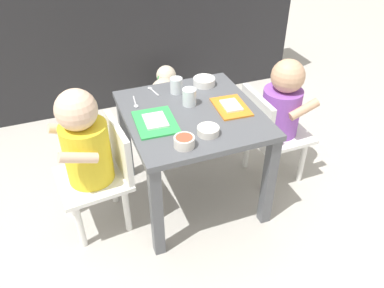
{
  "coord_description": "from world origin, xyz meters",
  "views": [
    {
      "loc": [
        -0.49,
        -1.3,
        1.32
      ],
      "look_at": [
        0.0,
        0.0,
        0.31
      ],
      "focal_mm": 36.36,
      "sensor_mm": 36.0,
      "label": 1
    }
  ],
  "objects": [
    {
      "name": "seated_child_right",
      "position": [
        0.44,
        0.01,
        0.39
      ],
      "size": [
        0.28,
        0.28,
        0.63
      ],
      "color": "white",
      "rests_on": "ground"
    },
    {
      "name": "food_tray_left",
      "position": [
        -0.17,
        -0.03,
        0.48
      ],
      "size": [
        0.17,
        0.22,
        0.02
      ],
      "color": "green",
      "rests_on": "dining_table"
    },
    {
      "name": "water_cup_right",
      "position": [
        0.01,
        0.06,
        0.51
      ],
      "size": [
        0.06,
        0.06,
        0.07
      ],
      "color": "white",
      "rests_on": "dining_table"
    },
    {
      "name": "dog",
      "position": [
        0.08,
        0.69,
        0.19
      ],
      "size": [
        0.28,
        0.41,
        0.3
      ],
      "color": "beige",
      "rests_on": "ground"
    },
    {
      "name": "cereal_bowl_left_side",
      "position": [
        -0.11,
        -0.22,
        0.5
      ],
      "size": [
        0.08,
        0.08,
        0.04
      ],
      "color": "silver",
      "rests_on": "dining_table"
    },
    {
      "name": "dining_table",
      "position": [
        0.0,
        0.0,
        0.39
      ],
      "size": [
        0.55,
        0.59,
        0.48
      ],
      "color": "#515459",
      "rests_on": "ground"
    },
    {
      "name": "spoon_by_left_tray",
      "position": [
        -0.2,
        0.15,
        0.48
      ],
      "size": [
        0.02,
        0.1,
        0.01
      ],
      "color": "silver",
      "rests_on": "dining_table"
    },
    {
      "name": "veggie_bowl_far",
      "position": [
        0.0,
        -0.17,
        0.49
      ],
      "size": [
        0.09,
        0.09,
        0.03
      ],
      "color": "silver",
      "rests_on": "dining_table"
    },
    {
      "name": "food_tray_right",
      "position": [
        0.17,
        -0.03,
        0.48
      ],
      "size": [
        0.14,
        0.19,
        0.02
      ],
      "color": "orange",
      "rests_on": "dining_table"
    },
    {
      "name": "water_cup_left",
      "position": [
        -0.01,
        0.18,
        0.51
      ],
      "size": [
        0.06,
        0.06,
        0.07
      ],
      "color": "white",
      "rests_on": "dining_table"
    },
    {
      "name": "seated_child_left",
      "position": [
        -0.44,
        -0.01,
        0.41
      ],
      "size": [
        0.31,
        0.31,
        0.67
      ],
      "color": "white",
      "rests_on": "ground"
    },
    {
      "name": "veggie_bowl_near",
      "position": [
        0.14,
        0.21,
        0.49
      ],
      "size": [
        0.1,
        0.1,
        0.03
      ],
      "color": "white",
      "rests_on": "dining_table"
    },
    {
      "name": "spoon_by_right_tray",
      "position": [
        -0.1,
        0.23,
        0.48
      ],
      "size": [
        0.03,
        0.1,
        0.01
      ],
      "color": "silver",
      "rests_on": "dining_table"
    },
    {
      "name": "ground_plane",
      "position": [
        0.0,
        0.0,
        0.0
      ],
      "size": [
        7.0,
        7.0,
        0.0
      ],
      "primitive_type": "plane",
      "color": "#B2ADA3"
    },
    {
      "name": "kitchen_cabinet_back",
      "position": [
        0.0,
        1.13,
        0.43
      ],
      "size": [
        2.17,
        0.33,
        0.86
      ],
      "primitive_type": "cube",
      "color": "#232326",
      "rests_on": "ground"
    }
  ]
}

